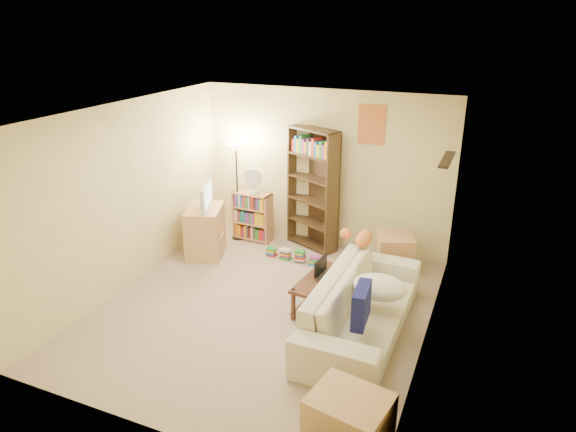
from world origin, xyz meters
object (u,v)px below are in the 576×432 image
Objects in this scene: television at (203,196)px; short_bookshelf at (253,216)px; desk_fan at (253,180)px; side_table at (394,254)px; tabby_cat at (361,238)px; floor_lamp at (236,164)px; coffee_table at (325,290)px; tall_bookshelf at (313,186)px; end_cabinet at (349,423)px; tv_stand at (205,231)px; laptop at (330,276)px; sofa at (363,305)px; mug at (324,290)px.

television is 1.06m from short_bookshelf.
desk_fan is 2.50m from side_table.
tabby_cat is at bearing -112.85° from side_table.
floor_lamp reaches higher than tabby_cat.
tall_bookshelf is (-0.83, 1.75, 0.74)m from coffee_table.
desk_fan is at bearing 0.01° from floor_lamp.
television is 1.01× the size of end_cabinet.
tv_stand is 1.12m from desk_fan.
tall_bookshelf is 1.29m from floor_lamp.
tabby_cat is 0.84× the size of end_cabinet.
coffee_table is at bearing -38.55° from short_bookshelf.
tabby_cat is 2.28m from desk_fan.
tv_stand is 1.35× the size of side_table.
laptop is 1.98m from tall_bookshelf.
mug is (-0.46, -0.04, 0.12)m from sofa.
end_cabinet is (3.18, -2.89, -0.12)m from tv_stand.
television reaches higher than sofa.
floor_lamp is (-2.34, 0.96, 0.50)m from tabby_cat.
side_table is at bearing -15.54° from laptop.
television is at bearing -121.41° from desk_fan.
television reaches higher than side_table.
end_cabinet is at bearing -40.97° from tall_bookshelf.
desk_fan is at bearing 126.66° from end_cabinet.
floor_lamp reaches higher than television.
television is 0.40× the size of floor_lamp.
desk_fan is (-2.05, 0.96, 0.26)m from tabby_cat.
television reaches higher than short_bookshelf.
tv_stand is 0.94× the size of short_bookshelf.
laptop is at bearing -37.83° from tv_stand.
television is at bearing -114.63° from short_bookshelf.
desk_fan reaches higher than short_bookshelf.
coffee_table is at bearing -40.32° from tall_bookshelf.
desk_fan reaches higher than television.
mug is at bearing -99.55° from tabby_cat.
desk_fan reaches higher than end_cabinet.
sofa is 3.37m from floor_lamp.
tabby_cat is 2.58m from floor_lamp.
coffee_table is 1.32× the size of tv_stand.
side_table reaches higher than end_cabinet.
tabby_cat reaches higher than short_bookshelf.
floor_lamp is (0.17, 0.76, 0.33)m from television.
tv_stand is at bearing -121.41° from desk_fan.
sofa is at bearing 101.67° from end_cabinet.
laptop is 2.41m from tv_stand.
sofa is at bearing -71.92° from tabby_cat.
laptop is 0.55× the size of television.
laptop is (-0.22, -0.55, -0.35)m from tabby_cat.
short_bookshelf is 0.65m from desk_fan.
mug is 2.62m from tv_stand.
side_table reaches higher than mug.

